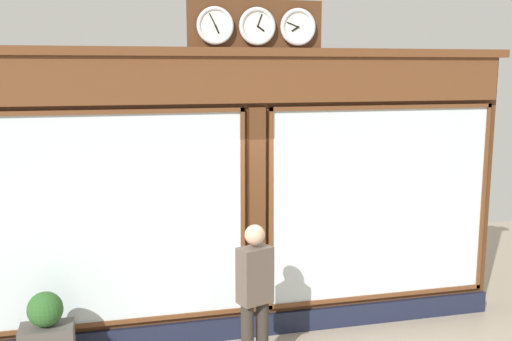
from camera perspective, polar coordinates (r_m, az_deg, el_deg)
shop_facade at (r=7.39m, az=-0.24°, el=-2.22°), size 6.65×0.42×4.12m
pedestrian at (r=6.62m, az=-0.11°, el=-11.57°), size 0.41×0.33×1.69m
planter_shrub at (r=6.88m, az=-19.46°, el=-12.37°), size 0.38×0.38×0.38m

